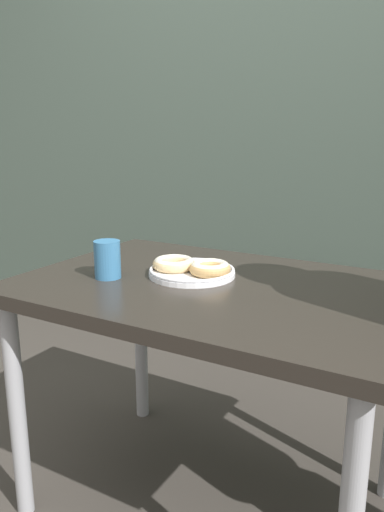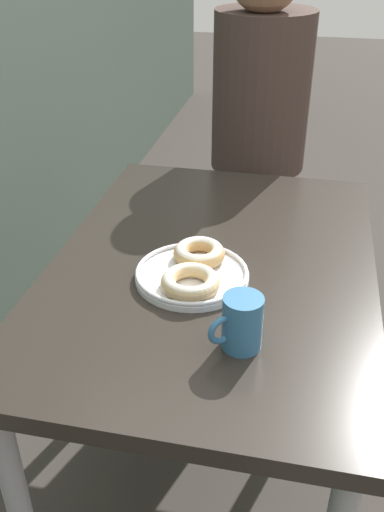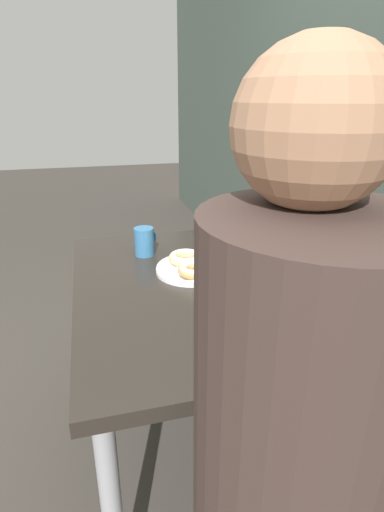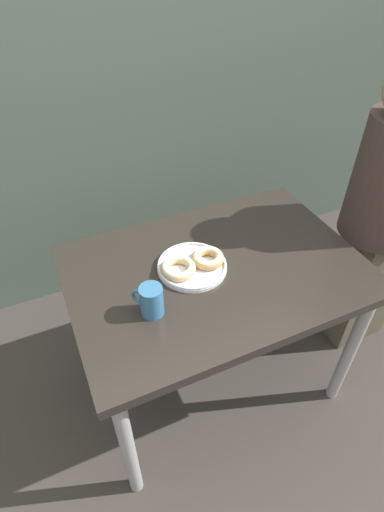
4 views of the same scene
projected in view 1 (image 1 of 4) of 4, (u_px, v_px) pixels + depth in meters
The scene contains 4 objects.
wall_back at pixel (316, 91), 2.03m from camera, with size 8.00×0.05×2.60m.
dining_table at pixel (212, 311), 1.42m from camera, with size 1.08×0.75×0.73m.
donut_plate at pixel (192, 268), 1.46m from camera, with size 0.28×0.25×0.05m.
coffee_mug at pixel (107, 259), 1.44m from camera, with size 0.09×0.10×0.11m.
Camera 1 is at (0.62, -0.98, 1.14)m, focal length 35.00 mm.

